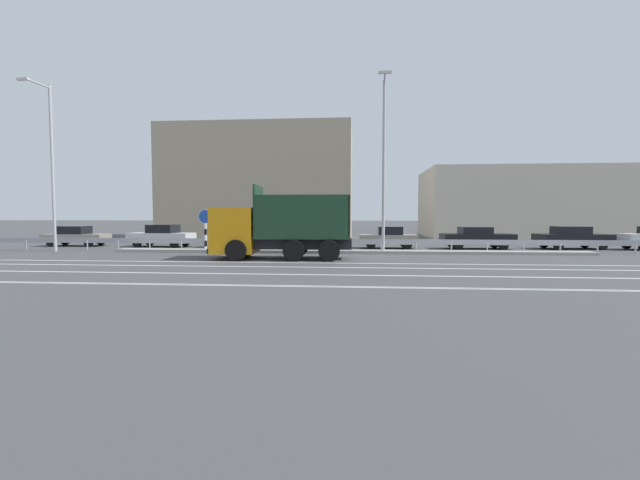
{
  "coord_description": "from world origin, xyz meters",
  "views": [
    {
      "loc": [
        0.53,
        -22.76,
        2.21
      ],
      "look_at": [
        -1.41,
        0.45,
        0.87
      ],
      "focal_mm": 24.0,
      "sensor_mm": 36.0,
      "label": 1
    }
  ],
  "objects_px": {
    "parked_car_0": "(76,236)",
    "parked_car_2": "(236,237)",
    "parked_car_3": "(315,237)",
    "street_lamp_0": "(50,161)",
    "dump_truck": "(264,232)",
    "parked_car_4": "(388,237)",
    "street_lamp_1": "(384,159)",
    "parked_car_1": "(162,236)",
    "parked_car_5": "(477,238)",
    "median_road_sign": "(205,229)",
    "parked_car_6": "(572,238)"
  },
  "relations": [
    {
      "from": "dump_truck",
      "to": "parked_car_4",
      "type": "height_order",
      "value": "dump_truck"
    },
    {
      "from": "parked_car_5",
      "to": "median_road_sign",
      "type": "bearing_deg",
      "value": -78.6
    },
    {
      "from": "dump_truck",
      "to": "parked_car_4",
      "type": "relative_size",
      "value": 1.86
    },
    {
      "from": "street_lamp_0",
      "to": "parked_car_1",
      "type": "distance_m",
      "value": 8.06
    },
    {
      "from": "median_road_sign",
      "to": "street_lamp_1",
      "type": "height_order",
      "value": "street_lamp_1"
    },
    {
      "from": "parked_car_1",
      "to": "parked_car_5",
      "type": "xyz_separation_m",
      "value": [
        21.57,
        -0.09,
        -0.03
      ]
    },
    {
      "from": "dump_truck",
      "to": "median_road_sign",
      "type": "distance_m",
      "value": 5.58
    },
    {
      "from": "street_lamp_1",
      "to": "median_road_sign",
      "type": "bearing_deg",
      "value": 178.93
    },
    {
      "from": "median_road_sign",
      "to": "parked_car_4",
      "type": "bearing_deg",
      "value": 19.64
    },
    {
      "from": "parked_car_3",
      "to": "parked_car_4",
      "type": "distance_m",
      "value": 4.97
    },
    {
      "from": "street_lamp_0",
      "to": "parked_car_1",
      "type": "xyz_separation_m",
      "value": [
        4.87,
        4.33,
        -4.74
      ]
    },
    {
      "from": "parked_car_5",
      "to": "parked_car_0",
      "type": "bearing_deg",
      "value": -92.43
    },
    {
      "from": "street_lamp_1",
      "to": "parked_car_1",
      "type": "relative_size",
      "value": 2.18
    },
    {
      "from": "street_lamp_1",
      "to": "dump_truck",
      "type": "bearing_deg",
      "value": -152.06
    },
    {
      "from": "parked_car_1",
      "to": "parked_car_5",
      "type": "bearing_deg",
      "value": -86.75
    },
    {
      "from": "street_lamp_1",
      "to": "parked_car_1",
      "type": "distance_m",
      "value": 16.44
    },
    {
      "from": "street_lamp_0",
      "to": "dump_truck",
      "type": "bearing_deg",
      "value": -13.13
    },
    {
      "from": "dump_truck",
      "to": "parked_car_0",
      "type": "xyz_separation_m",
      "value": [
        -15.5,
        7.77,
        -0.62
      ]
    },
    {
      "from": "parked_car_0",
      "to": "parked_car_3",
      "type": "relative_size",
      "value": 0.91
    },
    {
      "from": "parked_car_6",
      "to": "parked_car_1",
      "type": "bearing_deg",
      "value": -93.68
    },
    {
      "from": "median_road_sign",
      "to": "parked_car_3",
      "type": "height_order",
      "value": "median_road_sign"
    },
    {
      "from": "dump_truck",
      "to": "parked_car_1",
      "type": "height_order",
      "value": "dump_truck"
    },
    {
      "from": "dump_truck",
      "to": "street_lamp_0",
      "type": "distance_m",
      "value": 14.81
    },
    {
      "from": "parked_car_3",
      "to": "street_lamp_0",
      "type": "bearing_deg",
      "value": 110.39
    },
    {
      "from": "parked_car_2",
      "to": "median_road_sign",
      "type": "bearing_deg",
      "value": 172.55
    },
    {
      "from": "parked_car_5",
      "to": "parked_car_6",
      "type": "height_order",
      "value": "parked_car_6"
    },
    {
      "from": "dump_truck",
      "to": "parked_car_3",
      "type": "bearing_deg",
      "value": -16.11
    },
    {
      "from": "parked_car_1",
      "to": "parked_car_6",
      "type": "height_order",
      "value": "parked_car_1"
    },
    {
      "from": "parked_car_4",
      "to": "dump_truck",
      "type": "bearing_deg",
      "value": 136.9
    },
    {
      "from": "parked_car_1",
      "to": "parked_car_6",
      "type": "xyz_separation_m",
      "value": [
        27.79,
        0.33,
        -0.02
      ]
    },
    {
      "from": "street_lamp_1",
      "to": "parked_car_0",
      "type": "distance_m",
      "value": 22.67
    },
    {
      "from": "parked_car_0",
      "to": "parked_car_2",
      "type": "xyz_separation_m",
      "value": [
        11.94,
        -0.49,
        -0.0
      ]
    },
    {
      "from": "median_road_sign",
      "to": "parked_car_4",
      "type": "relative_size",
      "value": 0.67
    },
    {
      "from": "parked_car_0",
      "to": "parked_car_4",
      "type": "bearing_deg",
      "value": 85.64
    },
    {
      "from": "parked_car_0",
      "to": "parked_car_5",
      "type": "height_order",
      "value": "parked_car_5"
    },
    {
      "from": "street_lamp_1",
      "to": "parked_car_0",
      "type": "xyz_separation_m",
      "value": [
        -21.72,
        4.48,
        -4.71
      ]
    },
    {
      "from": "street_lamp_1",
      "to": "parked_car_4",
      "type": "relative_size",
      "value": 2.57
    },
    {
      "from": "parked_car_1",
      "to": "parked_car_4",
      "type": "bearing_deg",
      "value": -86.78
    },
    {
      "from": "parked_car_0",
      "to": "parked_car_3",
      "type": "distance_m",
      "value": 17.37
    },
    {
      "from": "parked_car_4",
      "to": "parked_car_5",
      "type": "distance_m",
      "value": 5.76
    },
    {
      "from": "street_lamp_1",
      "to": "parked_car_1",
      "type": "bearing_deg",
      "value": 164.32
    },
    {
      "from": "parked_car_0",
      "to": "street_lamp_0",
      "type": "bearing_deg",
      "value": 16.46
    },
    {
      "from": "street_lamp_1",
      "to": "parked_car_5",
      "type": "xyz_separation_m",
      "value": [
        6.38,
        4.17,
        -4.68
      ]
    },
    {
      "from": "parked_car_2",
      "to": "dump_truck",
      "type": "bearing_deg",
      "value": -149.75
    },
    {
      "from": "parked_car_1",
      "to": "parked_car_2",
      "type": "distance_m",
      "value": 5.41
    },
    {
      "from": "street_lamp_1",
      "to": "parked_car_4",
      "type": "height_order",
      "value": "street_lamp_1"
    },
    {
      "from": "street_lamp_0",
      "to": "parked_car_3",
      "type": "relative_size",
      "value": 2.07
    },
    {
      "from": "parked_car_4",
      "to": "street_lamp_1",
      "type": "bearing_deg",
      "value": 170.89
    },
    {
      "from": "street_lamp_1",
      "to": "parked_car_0",
      "type": "relative_size",
      "value": 2.23
    },
    {
      "from": "parked_car_1",
      "to": "median_road_sign",
      "type": "bearing_deg",
      "value": -127.83
    }
  ]
}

